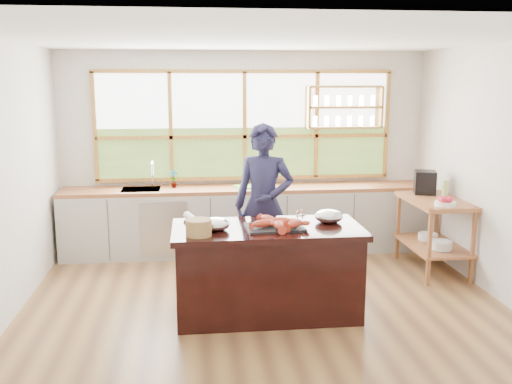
{
  "coord_description": "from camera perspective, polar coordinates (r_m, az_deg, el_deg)",
  "views": [
    {
      "loc": [
        -0.7,
        -5.55,
        2.3
      ],
      "look_at": [
        -0.07,
        0.15,
        1.18
      ],
      "focal_mm": 40.0,
      "sensor_mm": 36.0,
      "label": 1
    }
  ],
  "objects": [
    {
      "name": "ground_plane",
      "position": [
        6.05,
        0.86,
        -11.3
      ],
      "size": [
        5.0,
        5.0,
        0.0
      ],
      "primitive_type": "plane",
      "color": "olive"
    },
    {
      "name": "room_shell",
      "position": [
        6.13,
        0.53,
        5.91
      ],
      "size": [
        5.02,
        4.52,
        2.71
      ],
      "color": "silver",
      "rests_on": "ground_plane"
    },
    {
      "name": "back_counter",
      "position": [
        7.75,
        -1.06,
        -2.74
      ],
      "size": [
        4.9,
        0.63,
        0.9
      ],
      "color": "#B8B4AE",
      "rests_on": "ground_plane"
    },
    {
      "name": "right_shelf_unit",
      "position": [
        7.26,
        17.39,
        -2.97
      ],
      "size": [
        0.62,
        1.1,
        0.9
      ],
      "color": "#A76139",
      "rests_on": "ground_plane"
    },
    {
      "name": "island",
      "position": [
        5.7,
        1.12,
        -7.84
      ],
      "size": [
        1.85,
        0.9,
        0.9
      ],
      "color": "black",
      "rests_on": "ground_plane"
    },
    {
      "name": "cook",
      "position": [
        6.43,
        0.78,
        -1.33
      ],
      "size": [
        0.77,
        0.62,
        1.84
      ],
      "primitive_type": "imported",
      "rotation": [
        0.0,
        0.0,
        -0.3
      ],
      "color": "#1C1C3B",
      "rests_on": "ground_plane"
    },
    {
      "name": "potted_plant",
      "position": [
        7.66,
        -8.26,
        1.35
      ],
      "size": [
        0.15,
        0.12,
        0.25
      ],
      "primitive_type": "imported",
      "rotation": [
        0.0,
        0.0,
        -0.24
      ],
      "color": "slate",
      "rests_on": "back_counter"
    },
    {
      "name": "cutting_board",
      "position": [
        7.66,
        -0.58,
        0.57
      ],
      "size": [
        0.45,
        0.38,
        0.01
      ],
      "primitive_type": "cube",
      "rotation": [
        0.0,
        0.0,
        0.21
      ],
      "color": "#54B038",
      "rests_on": "back_counter"
    },
    {
      "name": "espresso_machine",
      "position": [
        7.48,
        16.54,
        0.93
      ],
      "size": [
        0.32,
        0.33,
        0.29
      ],
      "primitive_type": "cube",
      "rotation": [
        0.0,
        0.0,
        -0.29
      ],
      "color": "black",
      "rests_on": "right_shelf_unit"
    },
    {
      "name": "wine_bottle",
      "position": [
        7.08,
        18.36,
        0.12
      ],
      "size": [
        0.08,
        0.08,
        0.25
      ],
      "primitive_type": "cylinder",
      "rotation": [
        0.0,
        0.0,
        0.3
      ],
      "color": "#9DB35C",
      "rests_on": "right_shelf_unit"
    },
    {
      "name": "fruit_bowl",
      "position": [
        6.84,
        18.41,
        -0.97
      ],
      "size": [
        0.24,
        0.24,
        0.11
      ],
      "color": "white",
      "rests_on": "right_shelf_unit"
    },
    {
      "name": "slate_board",
      "position": [
        5.53,
        1.88,
        -3.53
      ],
      "size": [
        0.58,
        0.44,
        0.02
      ],
      "primitive_type": "cube",
      "rotation": [
        0.0,
        0.0,
        0.07
      ],
      "color": "black",
      "rests_on": "island"
    },
    {
      "name": "lobster_pile",
      "position": [
        5.49,
        2.16,
        -3.11
      ],
      "size": [
        0.52,
        0.48,
        0.08
      ],
      "color": "#C34120",
      "rests_on": "slate_board"
    },
    {
      "name": "mixing_bowl_left",
      "position": [
        5.45,
        -4.05,
        -3.25
      ],
      "size": [
        0.27,
        0.27,
        0.13
      ],
      "primitive_type": "ellipsoid",
      "color": "#B3B5BA",
      "rests_on": "island"
    },
    {
      "name": "mixing_bowl_right",
      "position": [
        5.79,
        7.28,
        -2.43
      ],
      "size": [
        0.28,
        0.28,
        0.14
      ],
      "primitive_type": "ellipsoid",
      "color": "#B3B5BA",
      "rests_on": "island"
    },
    {
      "name": "wine_glass",
      "position": [
        5.34,
        4.48,
        -2.4
      ],
      "size": [
        0.08,
        0.08,
        0.22
      ],
      "color": "white",
      "rests_on": "island"
    },
    {
      "name": "wicker_basket",
      "position": [
        5.27,
        -5.76,
        -3.56
      ],
      "size": [
        0.24,
        0.24,
        0.15
      ],
      "primitive_type": "cylinder",
      "color": "#AB7842",
      "rests_on": "island"
    },
    {
      "name": "parchment_roll",
      "position": [
        5.79,
        -6.54,
        -2.61
      ],
      "size": [
        0.16,
        0.31,
        0.08
      ],
      "primitive_type": "cylinder",
      "rotation": [
        1.57,
        0.0,
        0.27
      ],
      "color": "white",
      "rests_on": "island"
    }
  ]
}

